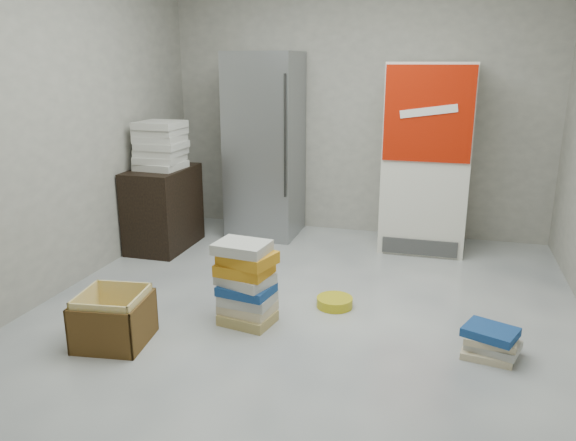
# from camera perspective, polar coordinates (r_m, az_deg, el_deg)

# --- Properties ---
(ground) EXTENTS (5.00, 5.00, 0.00)m
(ground) POSITION_cam_1_polar(r_m,az_deg,el_deg) (3.99, 0.70, -11.01)
(ground) COLOR silver
(ground) RESTS_ON ground
(room_shell) EXTENTS (4.04, 5.04, 2.82)m
(room_shell) POSITION_cam_1_polar(r_m,az_deg,el_deg) (3.56, 0.80, 15.74)
(room_shell) COLOR #ABA69A
(room_shell) RESTS_ON ground
(steel_fridge) EXTENTS (0.70, 0.72, 1.90)m
(steel_fridge) POSITION_cam_1_polar(r_m,az_deg,el_deg) (5.92, -2.33, 7.58)
(steel_fridge) COLOR gray
(steel_fridge) RESTS_ON ground
(coke_cooler) EXTENTS (0.80, 0.73, 1.80)m
(coke_cooler) POSITION_cam_1_polar(r_m,az_deg,el_deg) (5.64, 13.91, 6.24)
(coke_cooler) COLOR silver
(coke_cooler) RESTS_ON ground
(wood_shelf) EXTENTS (0.50, 0.80, 0.80)m
(wood_shelf) POSITION_cam_1_polar(r_m,az_deg,el_deg) (5.69, -12.54, 1.22)
(wood_shelf) COLOR black
(wood_shelf) RESTS_ON ground
(supply_box_stack) EXTENTS (0.43, 0.44, 0.45)m
(supply_box_stack) POSITION_cam_1_polar(r_m,az_deg,el_deg) (5.57, -12.81, 7.47)
(supply_box_stack) COLOR beige
(supply_box_stack) RESTS_ON wood_shelf
(phonebook_stack_main) EXTENTS (0.45, 0.38, 0.60)m
(phonebook_stack_main) POSITION_cam_1_polar(r_m,az_deg,el_deg) (3.99, -4.27, -6.33)
(phonebook_stack_main) COLOR tan
(phonebook_stack_main) RESTS_ON ground
(phonebook_stack_side) EXTENTS (0.40, 0.35, 0.20)m
(phonebook_stack_side) POSITION_cam_1_polar(r_m,az_deg,el_deg) (3.85, 19.90, -11.52)
(phonebook_stack_side) COLOR beige
(phonebook_stack_side) RESTS_ON ground
(cardboard_box) EXTENTS (0.49, 0.49, 0.35)m
(cardboard_box) POSITION_cam_1_polar(r_m,az_deg,el_deg) (3.94, -17.27, -9.82)
(cardboard_box) COLOR yellow
(cardboard_box) RESTS_ON ground
(bucket_lid) EXTENTS (0.35, 0.35, 0.07)m
(bucket_lid) POSITION_cam_1_polar(r_m,az_deg,el_deg) (4.34, 4.76, -8.26)
(bucket_lid) COLOR gold
(bucket_lid) RESTS_ON ground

